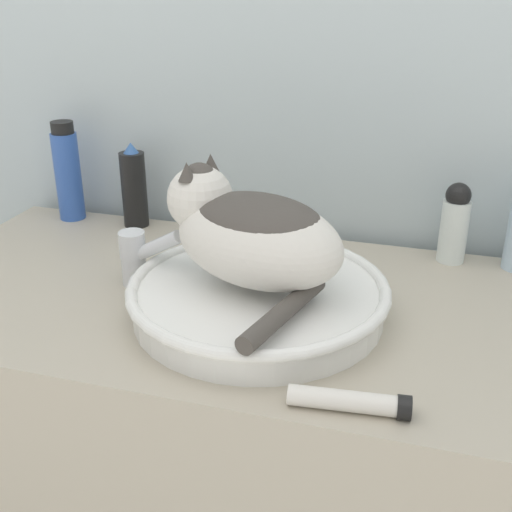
% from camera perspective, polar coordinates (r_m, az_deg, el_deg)
% --- Properties ---
extents(wall_back, '(8.00, 0.05, 2.40)m').
position_cam_1_polar(wall_back, '(1.34, 3.10, 16.66)').
color(wall_back, silver).
rests_on(wall_back, ground_plane).
extents(vanity_counter, '(1.22, 0.60, 0.86)m').
position_cam_1_polar(vanity_counter, '(1.37, -1.40, -19.71)').
color(vanity_counter, '#B2A893').
rests_on(vanity_counter, ground_plane).
extents(sink_basin, '(0.43, 0.43, 0.06)m').
position_cam_1_polar(sink_basin, '(1.04, 0.20, -3.61)').
color(sink_basin, white).
rests_on(sink_basin, vanity_counter).
extents(cat, '(0.33, 0.35, 0.19)m').
position_cam_1_polar(cat, '(1.00, -0.52, 2.24)').
color(cat, silver).
rests_on(cat, sink_basin).
extents(faucet, '(0.13, 0.05, 0.12)m').
position_cam_1_polar(faucet, '(1.14, -10.40, 0.07)').
color(faucet, silver).
rests_on(faucet, vanity_counter).
extents(hairspray_can_black, '(0.05, 0.05, 0.19)m').
position_cam_1_polar(hairspray_can_black, '(1.42, -10.79, 5.97)').
color(hairspray_can_black, black).
rests_on(hairspray_can_black, vanity_counter).
extents(lotion_bottle_white, '(0.05, 0.05, 0.16)m').
position_cam_1_polar(lotion_bottle_white, '(1.27, 17.25, 2.83)').
color(lotion_bottle_white, silver).
rests_on(lotion_bottle_white, vanity_counter).
extents(shampoo_bottle_tall, '(0.06, 0.06, 0.22)m').
position_cam_1_polar(shampoo_bottle_tall, '(1.49, -16.39, 7.13)').
color(shampoo_bottle_tall, '#335BB7').
rests_on(shampoo_bottle_tall, vanity_counter).
extents(cream_tube, '(0.16, 0.04, 0.03)m').
position_cam_1_polar(cream_tube, '(0.85, 8.41, -12.66)').
color(cream_tube, silver).
rests_on(cream_tube, vanity_counter).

